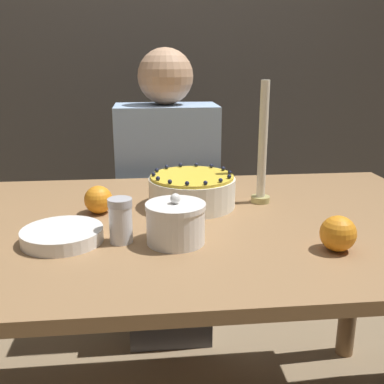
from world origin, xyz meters
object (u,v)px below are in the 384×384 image
Objects in this scene: sugar_bowl at (176,223)px; sugar_shaker at (121,220)px; candle at (262,153)px; cake at (192,191)px; person_man_blue_shirt at (168,217)px.

sugar_bowl is 1.31× the size of sugar_shaker.
cake is at bearing -176.00° from candle.
sugar_bowl reaches higher than cake.
sugar_bowl is at bearing -134.10° from candle.
sugar_bowl is at bearing -103.91° from cake.
sugar_shaker is (-0.13, 0.01, 0.01)m from sugar_bowl.
candle is at bearing 115.81° from person_man_blue_shirt.
sugar_shaker is at bearing -146.23° from candle.
sugar_shaker is 0.49m from candle.
cake is 0.23m from candle.
sugar_shaker is 0.30× the size of candle.
person_man_blue_shirt reaches higher than candle.
cake is at bearing 52.72° from sugar_shaker.
sugar_bowl is 0.85m from person_man_blue_shirt.
candle is at bearing 4.00° from cake.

